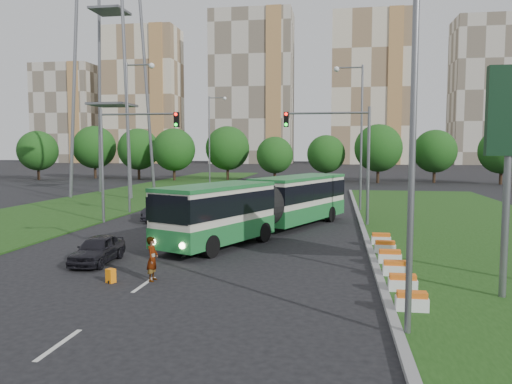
% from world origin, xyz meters
% --- Properties ---
extents(ground, '(360.00, 360.00, 0.00)m').
position_xyz_m(ground, '(0.00, 0.00, 0.00)').
color(ground, black).
rests_on(ground, ground).
extents(grass_median, '(14.00, 60.00, 0.15)m').
position_xyz_m(grass_median, '(13.00, 8.00, 0.07)').
color(grass_median, '#1C4212').
rests_on(grass_median, ground).
extents(median_kerb, '(0.30, 60.00, 0.18)m').
position_xyz_m(median_kerb, '(6.05, 8.00, 0.09)').
color(median_kerb, gray).
rests_on(median_kerb, ground).
extents(left_verge, '(12.00, 110.00, 0.10)m').
position_xyz_m(left_verge, '(-18.00, 25.00, 0.05)').
color(left_verge, '#1C4212').
rests_on(left_verge, ground).
extents(lane_markings, '(0.20, 100.00, 0.01)m').
position_xyz_m(lane_markings, '(-3.00, 20.00, 0.00)').
color(lane_markings, silver).
rests_on(lane_markings, ground).
extents(flower_planters, '(1.10, 11.50, 0.60)m').
position_xyz_m(flower_planters, '(6.70, -2.50, 0.45)').
color(flower_planters, white).
rests_on(flower_planters, grass_median).
extents(traffic_mast_median, '(5.76, 0.32, 8.00)m').
position_xyz_m(traffic_mast_median, '(4.78, 10.00, 5.35)').
color(traffic_mast_median, slate).
rests_on(traffic_mast_median, ground).
extents(traffic_mast_left, '(5.76, 0.32, 8.00)m').
position_xyz_m(traffic_mast_left, '(-10.38, 9.00, 5.35)').
color(traffic_mast_left, slate).
rests_on(traffic_mast_left, ground).
extents(street_lamps, '(36.00, 60.00, 12.00)m').
position_xyz_m(street_lamps, '(-3.00, 10.00, 6.00)').
color(street_lamps, slate).
rests_on(street_lamps, ground).
extents(tree_line, '(120.00, 8.00, 9.00)m').
position_xyz_m(tree_line, '(10.00, 55.00, 4.50)').
color(tree_line, '#144813').
rests_on(tree_line, ground).
extents(apartment_tower_west, '(26.00, 15.00, 48.00)m').
position_xyz_m(apartment_tower_west, '(-65.00, 150.00, 24.00)').
color(apartment_tower_west, beige).
rests_on(apartment_tower_west, ground).
extents(apartment_tower_cwest, '(28.00, 15.00, 52.00)m').
position_xyz_m(apartment_tower_cwest, '(-25.00, 150.00, 26.00)').
color(apartment_tower_cwest, beige).
rests_on(apartment_tower_cwest, ground).
extents(apartment_tower_ceast, '(25.00, 15.00, 50.00)m').
position_xyz_m(apartment_tower_ceast, '(15.00, 150.00, 25.00)').
color(apartment_tower_ceast, beige).
rests_on(apartment_tower_ceast, ground).
extents(apartment_tower_east, '(27.00, 15.00, 47.00)m').
position_xyz_m(apartment_tower_east, '(55.00, 150.00, 23.50)').
color(apartment_tower_east, beige).
rests_on(apartment_tower_east, ground).
extents(midrise_west, '(22.00, 14.00, 36.00)m').
position_xyz_m(midrise_west, '(-95.00, 150.00, 18.00)').
color(midrise_west, beige).
rests_on(midrise_west, ground).
extents(articulated_bus, '(2.76, 17.71, 2.92)m').
position_xyz_m(articulated_bus, '(-0.21, 6.23, 1.79)').
color(articulated_bus, beige).
rests_on(articulated_bus, ground).
extents(car_left_near, '(1.65, 3.78, 1.27)m').
position_xyz_m(car_left_near, '(-6.47, -2.88, 0.63)').
color(car_left_near, black).
rests_on(car_left_near, ground).
extents(car_left_far, '(1.77, 4.89, 1.60)m').
position_xyz_m(car_left_far, '(-8.12, 10.75, 0.80)').
color(car_left_far, black).
rests_on(car_left_far, ground).
extents(pedestrian, '(0.45, 0.66, 1.77)m').
position_xyz_m(pedestrian, '(-2.86, -5.41, 0.88)').
color(pedestrian, gray).
rests_on(pedestrian, ground).
extents(shopping_trolley, '(0.32, 0.34, 0.55)m').
position_xyz_m(shopping_trolley, '(-4.38, -5.95, 0.27)').
color(shopping_trolley, orange).
rests_on(shopping_trolley, ground).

